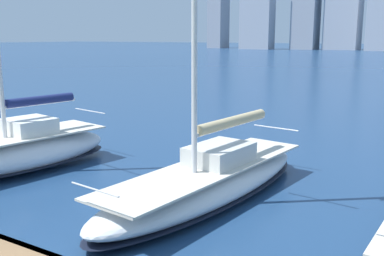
% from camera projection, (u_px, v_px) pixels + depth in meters
% --- Properties ---
extents(sailboat_tan, '(3.44, 9.61, 9.61)m').
position_uv_depth(sailboat_tan, '(209.00, 180.00, 13.39)').
color(sailboat_tan, silver).
rests_on(sailboat_tan, ground).
extents(sailboat_navy, '(3.80, 7.31, 9.81)m').
position_uv_depth(sailboat_navy, '(21.00, 150.00, 16.28)').
color(sailboat_navy, white).
rests_on(sailboat_navy, ground).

